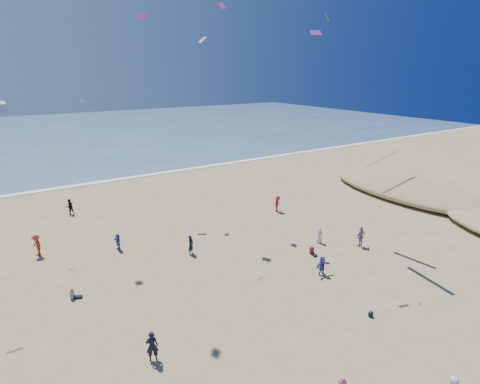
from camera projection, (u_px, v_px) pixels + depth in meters
ocean at (42, 135)px, 91.87m from camera, size 220.00×100.00×0.06m
surf_line at (84, 184)px, 51.82m from camera, size 220.00×1.20×0.08m
standing_flyers at (196, 262)px, 29.06m from camera, size 32.15×45.66×1.91m
seated_group at (268, 340)px, 21.28m from camera, size 19.35×24.57×0.84m
navy_bag at (371, 314)px, 23.94m from camera, size 0.28×0.18×0.34m
kites_aloft at (289, 82)px, 26.72m from camera, size 35.59×38.62×27.43m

